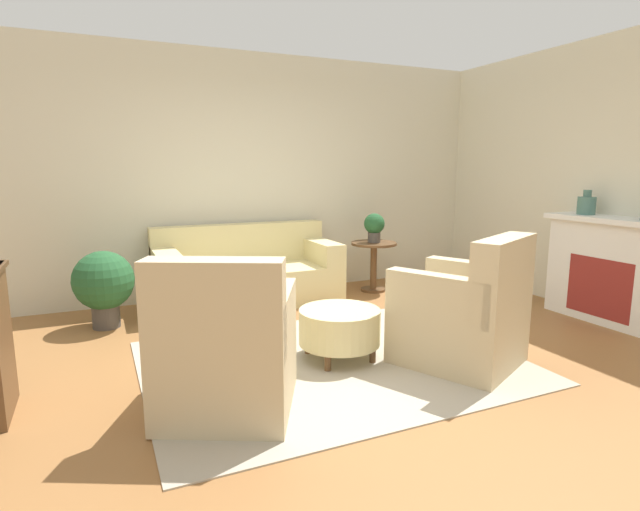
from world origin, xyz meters
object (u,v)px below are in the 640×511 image
object	(u,v)px
armchair_left	(227,353)
armchair_right	(466,316)
ottoman_table	(340,327)
side_table	(374,258)
potted_plant_floor	(104,283)
vase_mantel_near	(586,205)
potted_plant_on_side_table	(374,226)
couch	(247,275)

from	to	relation	value
armchair_left	armchair_right	xyz separation A→B (m)	(1.85, 0.00, 0.00)
ottoman_table	side_table	size ratio (longest dim) A/B	1.06
armchair_left	potted_plant_floor	size ratio (longest dim) A/B	1.50
vase_mantel_near	potted_plant_on_side_table	distance (m)	2.27
couch	potted_plant_floor	xyz separation A→B (m)	(-1.48, -0.31, 0.11)
ottoman_table	side_table	distance (m)	2.29
armchair_left	ottoman_table	bearing A→B (deg)	25.75
couch	potted_plant_on_side_table	bearing A→B (deg)	-4.14
vase_mantel_near	armchair_right	bearing A→B (deg)	-163.32
side_table	couch	bearing A→B (deg)	175.86
side_table	potted_plant_on_side_table	world-z (taller)	potted_plant_on_side_table
ottoman_table	armchair_left	bearing A→B (deg)	-154.25
ottoman_table	potted_plant_floor	bearing A→B (deg)	135.66
side_table	potted_plant_on_side_table	xyz separation A→B (m)	(0.00, -0.00, 0.39)
armchair_right	vase_mantel_near	distance (m)	2.21
couch	side_table	distance (m)	1.57
armchair_right	couch	bearing A→B (deg)	112.84
potted_plant_on_side_table	armchair_right	bearing A→B (deg)	-103.17
couch	vase_mantel_near	size ratio (longest dim) A/B	8.06
armchair_right	vase_mantel_near	size ratio (longest dim) A/B	4.45
armchair_left	potted_plant_on_side_table	world-z (taller)	armchair_left
armchair_right	potted_plant_on_side_table	xyz separation A→B (m)	(0.54, 2.31, 0.42)
side_table	potted_plant_floor	world-z (taller)	potted_plant_floor
armchair_right	potted_plant_on_side_table	size ratio (longest dim) A/B	3.13
potted_plant_floor	ottoman_table	bearing A→B (deg)	-44.34
armchair_left	potted_plant_floor	bearing A→B (deg)	106.99
armchair_left	side_table	bearing A→B (deg)	44.03
armchair_left	potted_plant_floor	world-z (taller)	armchair_left
side_table	armchair_left	bearing A→B (deg)	-135.97
armchair_left	couch	bearing A→B (deg)	71.12
side_table	vase_mantel_near	world-z (taller)	vase_mantel_near
side_table	potted_plant_on_side_table	bearing A→B (deg)	-90.00
couch	vase_mantel_near	world-z (taller)	vase_mantel_near
armchair_right	potted_plant_floor	bearing A→B (deg)	139.72
armchair_left	armchair_right	world-z (taller)	same
potted_plant_floor	armchair_left	bearing A→B (deg)	-73.01
couch	side_table	xyz separation A→B (m)	(1.56, -0.11, 0.10)
armchair_left	vase_mantel_near	distance (m)	3.96
ottoman_table	vase_mantel_near	world-z (taller)	vase_mantel_near
couch	vase_mantel_near	xyz separation A→B (m)	(3.01, -1.83, 0.81)
armchair_right	ottoman_table	world-z (taller)	armchair_right
ottoman_table	potted_plant_on_side_table	world-z (taller)	potted_plant_on_side_table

